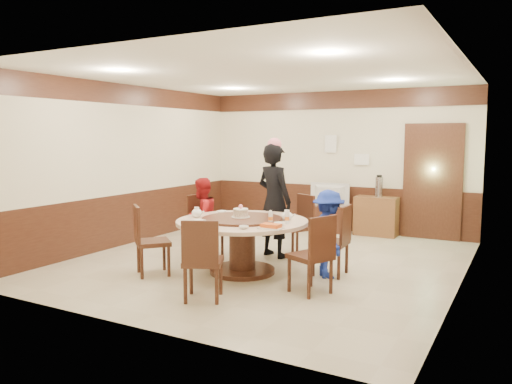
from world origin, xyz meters
The scene contains 29 objects.
room centered at (0.01, 0.01, 1.08)m, with size 6.00×6.04×2.84m.
banquet_table centered at (-0.01, -0.74, 0.53)m, with size 1.83×1.83×0.78m.
chair_0 centered at (1.13, -0.25, 0.30)m, with size 0.46×0.45×0.97m.
chair_1 centered at (0.22, 0.57, 0.30)m, with size 0.60×0.60×0.97m.
chair_2 centered at (-1.06, -0.13, 0.30)m, with size 0.55×0.55×0.97m.
chair_3 centered at (-1.06, -1.43, 0.30)m, with size 0.62×0.62×0.97m.
chair_4 centered at (0.18, -1.97, 0.30)m, with size 0.59×0.59×0.97m.
chair_5 centered at (1.19, -1.13, 0.30)m, with size 0.59×0.59×0.97m.
person_standing centered at (-0.05, 0.33, 0.90)m, with size 0.65×0.43×1.79m, color black.
person_red centered at (-1.06, -0.22, 0.63)m, with size 0.61×0.47×1.25m, color maroon.
person_blue centered at (1.12, -0.37, 0.60)m, with size 0.77×0.44×1.19m, color navy.
birthday_cake centered at (-0.05, -0.71, 0.84)m, with size 0.26×0.26×0.18m.
teapot_left centered at (-0.70, -0.85, 0.81)m, with size 0.17×0.15×0.13m, color white.
teapot_right centered at (0.55, -0.47, 0.81)m, with size 0.17×0.15×0.13m, color white.
bowl_0 centered at (-0.59, -0.37, 0.77)m, with size 0.15×0.15×0.04m, color white.
bowl_1 centered at (0.34, -1.31, 0.77)m, with size 0.12×0.12×0.04m, color white.
bowl_2 centered at (-0.39, -1.23, 0.77)m, with size 0.16×0.16×0.04m, color white.
bowl_3 centered at (0.63, -0.90, 0.77)m, with size 0.14×0.14×0.04m, color white.
saucer_near centered at (-0.26, -1.39, 0.76)m, with size 0.18×0.18×0.01m, color white.
saucer_far centered at (0.44, -0.24, 0.76)m, with size 0.18×0.18×0.01m, color white.
shrimp_platter centered at (0.64, -1.15, 0.78)m, with size 0.30×0.20×0.06m.
bottle_0 centered at (0.47, -0.82, 0.83)m, with size 0.06×0.06×0.16m, color white.
bottle_1 centered at (0.66, -0.72, 0.83)m, with size 0.06×0.06×0.16m, color white.
tv_stand centered at (-0.05, 2.75, 0.25)m, with size 0.85×0.45×0.50m, color #3D1E13.
television centered at (-0.05, 2.75, 0.73)m, with size 0.81×0.11×0.47m, color gray.
side_cabinet centered at (0.92, 2.78, 0.38)m, with size 0.80×0.40×0.75m, color brown.
thermos centered at (0.96, 2.78, 0.94)m, with size 0.15×0.15×0.38m, color silver.
notice_left centered at (-0.10, 2.96, 1.75)m, with size 0.25×0.00×0.35m, color white.
notice_right centered at (0.55, 2.96, 1.45)m, with size 0.30×0.00×0.22m, color white.
Camera 1 is at (3.44, -6.64, 1.91)m, focal length 35.00 mm.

